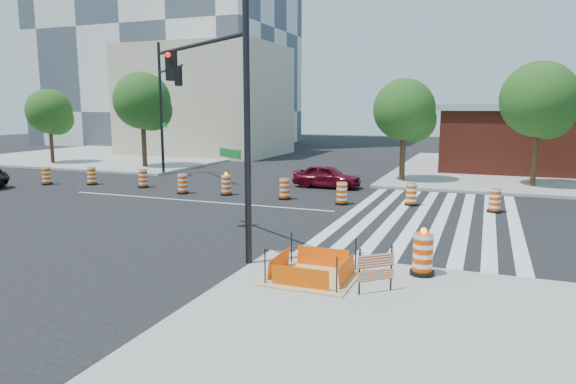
# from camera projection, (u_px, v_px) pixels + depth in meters

# --- Properties ---
(ground) EXTENTS (120.00, 120.00, 0.00)m
(ground) POSITION_uv_depth(u_px,v_px,m) (194.00, 201.00, 24.51)
(ground) COLOR black
(ground) RESTS_ON ground
(sidewalk_ne) EXTENTS (22.00, 22.00, 0.15)m
(sidewalk_ne) POSITION_uv_depth(u_px,v_px,m) (566.00, 172.00, 34.61)
(sidewalk_ne) COLOR gray
(sidewalk_ne) RESTS_ON ground
(sidewalk_nw) EXTENTS (22.00, 22.00, 0.15)m
(sidewalk_nw) POSITION_uv_depth(u_px,v_px,m) (129.00, 155.00, 47.48)
(sidewalk_nw) COLOR gray
(sidewalk_nw) RESTS_ON ground
(crosswalk_east) EXTENTS (6.75, 13.50, 0.01)m
(crosswalk_east) POSITION_uv_depth(u_px,v_px,m) (429.00, 218.00, 20.59)
(crosswalk_east) COLOR silver
(crosswalk_east) RESTS_ON ground
(lane_centerline) EXTENTS (14.00, 0.12, 0.01)m
(lane_centerline) POSITION_uv_depth(u_px,v_px,m) (194.00, 201.00, 24.51)
(lane_centerline) COLOR silver
(lane_centerline) RESTS_ON ground
(excavation_pit) EXTENTS (2.20, 2.20, 0.90)m
(excavation_pit) POSITION_uv_depth(u_px,v_px,m) (312.00, 275.00, 12.98)
(excavation_pit) COLOR tan
(excavation_pit) RESTS_ON ground
(brick_storefront) EXTENTS (16.50, 8.50, 4.60)m
(brick_storefront) POSITION_uv_depth(u_px,v_px,m) (569.00, 139.00, 34.24)
(brick_storefront) COLOR maroon
(brick_storefront) RESTS_ON ground
(beige_midrise) EXTENTS (14.00, 10.00, 10.00)m
(beige_midrise) POSITION_uv_depth(u_px,v_px,m) (206.00, 101.00, 48.21)
(beige_midrise) COLOR #B4A889
(beige_midrise) RESTS_ON ground
(red_coupe) EXTENTS (3.81, 1.62, 1.28)m
(red_coupe) POSITION_uv_depth(u_px,v_px,m) (327.00, 176.00, 28.44)
(red_coupe) COLOR #4F0613
(red_coupe) RESTS_ON ground
(signal_pole_se) EXTENTS (5.06, 3.47, 7.94)m
(signal_pole_se) POSITION_uv_depth(u_px,v_px,m) (218.00, 91.00, 14.81)
(signal_pole_se) COLOR black
(signal_pole_se) RESTS_ON ground
(signal_pole_nw) EXTENTS (4.64, 4.51, 8.37)m
(signal_pole_nw) POSITION_uv_depth(u_px,v_px,m) (166.00, 96.00, 31.73)
(signal_pole_nw) COLOR black
(signal_pole_nw) RESTS_ON ground
(pit_drum) EXTENTS (0.63, 0.63, 1.25)m
(pit_drum) POSITION_uv_depth(u_px,v_px,m) (423.00, 255.00, 13.16)
(pit_drum) COLOR black
(pit_drum) RESTS_ON ground
(barricade) EXTENTS (0.73, 0.65, 1.10)m
(barricade) POSITION_uv_depth(u_px,v_px,m) (376.00, 268.00, 11.87)
(barricade) COLOR #E14204
(barricade) RESTS_ON ground
(tree_north_a) EXTENTS (3.42, 3.42, 5.82)m
(tree_north_a) POSITION_uv_depth(u_px,v_px,m) (50.00, 114.00, 39.48)
(tree_north_a) COLOR #382314
(tree_north_a) RESTS_ON ground
(tree_north_b) EXTENTS (4.08, 4.08, 6.93)m
(tree_north_b) POSITION_uv_depth(u_px,v_px,m) (143.00, 104.00, 36.84)
(tree_north_b) COLOR #382314
(tree_north_b) RESTS_ON ground
(tree_north_c) EXTENTS (3.62, 3.57, 6.08)m
(tree_north_c) POSITION_uv_depth(u_px,v_px,m) (405.00, 113.00, 29.75)
(tree_north_c) COLOR #382314
(tree_north_c) RESTS_ON ground
(tree_north_d) EXTENTS (4.04, 4.04, 6.86)m
(tree_north_d) POSITION_uv_depth(u_px,v_px,m) (540.00, 104.00, 27.47)
(tree_north_d) COLOR #382314
(tree_north_d) RESTS_ON ground
(median_drum_0) EXTENTS (0.60, 0.60, 1.02)m
(median_drum_0) POSITION_uv_depth(u_px,v_px,m) (47.00, 176.00, 29.57)
(median_drum_0) COLOR black
(median_drum_0) RESTS_ON ground
(median_drum_1) EXTENTS (0.60, 0.60, 1.02)m
(median_drum_1) POSITION_uv_depth(u_px,v_px,m) (92.00, 177.00, 29.52)
(median_drum_1) COLOR black
(median_drum_1) RESTS_ON ground
(median_drum_2) EXTENTS (0.60, 0.60, 1.02)m
(median_drum_2) POSITION_uv_depth(u_px,v_px,m) (143.00, 179.00, 28.46)
(median_drum_2) COLOR black
(median_drum_2) RESTS_ON ground
(median_drum_3) EXTENTS (0.60, 0.60, 1.02)m
(median_drum_3) POSITION_uv_depth(u_px,v_px,m) (183.00, 184.00, 26.47)
(median_drum_3) COLOR black
(median_drum_3) RESTS_ON ground
(median_drum_4) EXTENTS (0.60, 0.60, 1.18)m
(median_drum_4) POSITION_uv_depth(u_px,v_px,m) (226.00, 186.00, 26.02)
(median_drum_4) COLOR black
(median_drum_4) RESTS_ON ground
(median_drum_5) EXTENTS (0.60, 0.60, 1.02)m
(median_drum_5) POSITION_uv_depth(u_px,v_px,m) (285.00, 190.00, 24.83)
(median_drum_5) COLOR black
(median_drum_5) RESTS_ON ground
(median_drum_6) EXTENTS (0.60, 0.60, 1.02)m
(median_drum_6) POSITION_uv_depth(u_px,v_px,m) (342.00, 194.00, 23.53)
(median_drum_6) COLOR black
(median_drum_6) RESTS_ON ground
(median_drum_7) EXTENTS (0.60, 0.60, 1.02)m
(median_drum_7) POSITION_uv_depth(u_px,v_px,m) (411.00, 195.00, 23.29)
(median_drum_7) COLOR black
(median_drum_7) RESTS_ON ground
(median_drum_8) EXTENTS (0.60, 0.60, 1.02)m
(median_drum_8) POSITION_uv_depth(u_px,v_px,m) (495.00, 201.00, 21.73)
(median_drum_8) COLOR black
(median_drum_8) RESTS_ON ground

